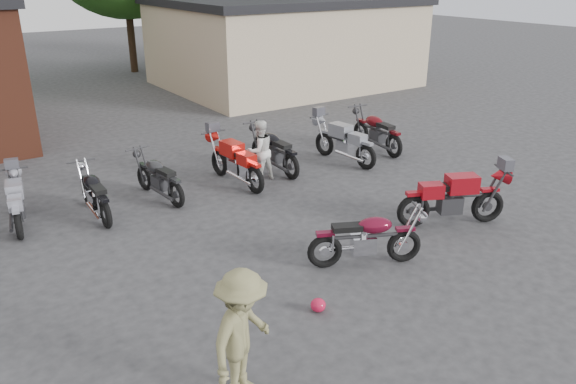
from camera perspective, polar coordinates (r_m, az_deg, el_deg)
ground at (r=9.86m, az=7.03°, el=-8.50°), size 90.00×90.00×0.00m
stucco_building at (r=25.83m, az=-0.43°, el=14.73°), size 10.00×8.00×3.50m
vintage_motorcycle at (r=9.99m, az=8.10°, el=-4.36°), size 2.09×1.46×1.16m
sportbike at (r=11.90m, az=16.55°, el=-0.34°), size 2.32×1.61×1.29m
helmet at (r=8.85m, az=3.08°, el=-11.40°), size 0.30×0.30×0.22m
person_light at (r=13.86m, az=-2.90°, el=4.22°), size 0.77×0.61×1.52m
person_tan at (r=6.94m, az=-4.65°, el=-14.33°), size 1.30×1.13×1.74m
row_bike_1 at (r=12.68m, az=-25.88°, el=-0.80°), size 0.92×1.95×1.09m
row_bike_2 at (r=12.54m, az=-19.09°, el=0.07°), size 0.68×1.94×1.12m
row_bike_3 at (r=13.11m, az=-13.06°, el=1.69°), size 0.90×2.01×1.12m
row_bike_4 at (r=13.69m, az=-5.39°, el=3.31°), size 0.86×2.19×1.25m
row_bike_5 at (r=14.57m, az=-1.49°, el=4.52°), size 0.71×2.13×1.23m
row_bike_6 at (r=15.30m, az=5.67°, el=5.30°), size 0.95×2.22×1.25m
row_bike_7 at (r=16.45m, az=8.98°, el=6.33°), size 0.92×2.21×1.25m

